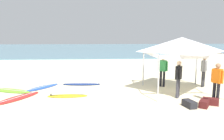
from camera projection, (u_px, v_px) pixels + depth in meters
The scene contains 15 objects.
ground_plane at pixel (123, 97), 10.04m from camera, with size 80.00×80.00×0.00m, color beige.
sea at pixel (104, 49), 42.54m from camera, with size 80.00×36.00×0.10m, color #568499.
canopy_tent at pixel (182, 45), 10.52m from camera, with size 3.22×3.22×2.75m.
surfboard_navy at pixel (82, 84), 12.45m from camera, with size 2.22×0.72×0.19m.
surfboard_blue at pixel (43, 87), 11.71m from camera, with size 1.71×2.01×0.19m.
surfboard_red at pixel (18, 98), 9.75m from camera, with size 1.76×2.32×0.19m.
surfboard_yellow at pixel (67, 96), 10.07m from camera, with size 1.86×0.51×0.19m.
surfboard_lime at pixel (10, 90), 11.02m from camera, with size 2.44×1.50×0.19m.
person_orange at pixel (217, 80), 8.98m from camera, with size 0.36×0.50×1.71m.
person_black at pixel (178, 77), 9.74m from camera, with size 0.39×0.47×1.71m.
person_green at pixel (163, 69), 11.85m from camera, with size 0.49×0.37×1.71m.
person_grey at pixel (204, 69), 11.76m from camera, with size 0.41×0.42×1.71m.
gear_bag_near_tent at pixel (189, 104), 8.59m from camera, with size 0.60×0.32×0.28m, color #232328.
gear_bag_by_pole at pixel (211, 101), 8.90m from camera, with size 0.60×0.32×0.28m, color #4C1919.
gear_bag_on_sand at pixel (204, 103), 8.63m from camera, with size 0.60×0.32×0.28m, color #4C1919.
Camera 1 is at (-1.13, -9.65, 2.90)m, focal length 34.40 mm.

